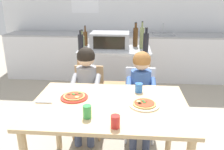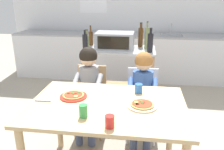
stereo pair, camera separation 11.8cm
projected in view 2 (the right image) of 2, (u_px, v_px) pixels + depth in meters
The scene contains 22 objects.
ground_plane at pixel (121, 113), 3.36m from camera, with size 12.48×12.48×0.00m, color #A89E8C.
back_wall_tiled at pixel (131, 8), 4.72m from camera, with size 5.03×0.13×2.70m.
kitchen_counter at pixel (129, 56), 4.64m from camera, with size 4.53×0.60×1.08m.
kitchen_island_cart at pixel (119, 70), 3.32m from camera, with size 0.98×0.56×0.90m.
toaster_oven at pixel (115, 40), 3.21m from camera, with size 0.52×0.36×0.22m.
bottle_brown_beer at pixel (150, 42), 2.98m from camera, with size 0.07×0.07×0.32m.
bottle_clear_vinegar at pixel (147, 38), 3.17m from camera, with size 0.06×0.06×0.37m.
bottle_tall_green_wine at pixel (85, 42), 3.06m from camera, with size 0.07×0.07×0.28m.
bottle_dark_olive_oil at pixel (87, 42), 3.15m from camera, with size 0.07×0.07×0.27m.
bottle_slim_sauce at pixel (91, 38), 3.40m from camera, with size 0.06×0.06×0.29m.
bottle_squat_spirits at pixel (141, 37), 3.29m from camera, with size 0.07×0.07×0.34m.
dining_table at pixel (107, 115), 1.98m from camera, with size 1.31×0.89×0.75m.
dining_chair_left at pixel (91, 95), 2.78m from camera, with size 0.36×0.36×0.81m.
dining_chair_right at pixel (142, 99), 2.67m from camera, with size 0.36×0.36×0.81m.
child_in_grey_shirt at pixel (88, 82), 2.60m from camera, with size 0.32×0.42×1.06m.
child_in_blue_striped_shirt at pixel (143, 88), 2.50m from camera, with size 0.32×0.42×1.03m.
pizza_plate_red_rimmed at pixel (73, 96), 2.06m from camera, with size 0.24×0.24×0.03m.
pizza_plate_cream at pixel (142, 105), 1.89m from camera, with size 0.24×0.24×0.03m.
drinking_cup_red at pixel (110, 122), 1.58m from camera, with size 0.06×0.06×0.09m, color red.
drinking_cup_green at pixel (83, 111), 1.72m from camera, with size 0.06×0.06×0.10m, color green.
drinking_cup_blue at pixel (139, 88), 2.15m from camera, with size 0.07×0.07×0.08m, color blue.
serving_spoon at pixel (43, 101), 1.98m from camera, with size 0.01×0.01×0.14m, color #B7BABF.
Camera 2 is at (0.28, -1.73, 1.62)m, focal length 37.36 mm.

